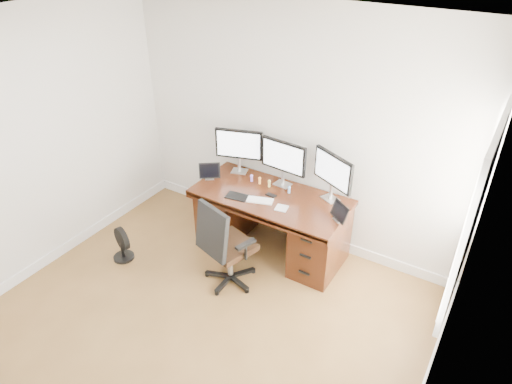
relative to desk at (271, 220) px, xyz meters
The scene contains 19 objects.
ground 1.87m from the desk, 90.00° to the right, with size 4.50×4.50×0.00m, color brown.
back_wall 1.04m from the desk, 90.00° to the left, with size 4.00×0.10×2.70m, color silver.
right_wall 2.80m from the desk, 40.79° to the right, with size 0.10×4.50×2.70m.
desk is the anchor object (origin of this frame).
office_chair 0.74m from the desk, 99.07° to the right, with size 0.66×0.66×1.00m.
floor_fan 1.70m from the desk, 142.53° to the right, with size 0.28×0.23×0.40m.
monitor_left 0.93m from the desk, 157.69° to the left, with size 0.53×0.20×0.53m.
monitor_center 0.72m from the desk, 90.03° to the left, with size 0.55×0.16×0.53m.
monitor_right 0.93m from the desk, 22.33° to the left, with size 0.51×0.28×0.53m.
tablet_left 0.90m from the desk, behind, with size 0.23×0.20×0.19m.
tablet_right 0.92m from the desk, ahead, with size 0.23×0.19×0.19m.
keyboard 0.40m from the desk, 101.98° to the right, with size 0.28×0.12×0.01m, color white.
trackpad 0.46m from the desk, 40.41° to the right, with size 0.12×0.12×0.01m, color silver.
drawing_tablet 0.52m from the desk, 140.04° to the right, with size 0.23×0.15×0.01m, color black.
phone 0.35m from the desk, 75.70° to the right, with size 0.12×0.06×0.01m, color black.
figurine_purple 0.53m from the desk, 160.45° to the left, with size 0.04×0.04×0.09m.
figurine_orange 0.47m from the desk, 152.41° to the left, with size 0.04×0.04×0.09m.
figurine_yellow 0.43m from the desk, 131.08° to the left, with size 0.04×0.04×0.09m.
figurine_blue 0.44m from the desk, 39.37° to the left, with size 0.04×0.04×0.09m.
Camera 1 is at (2.05, -1.84, 3.36)m, focal length 32.00 mm.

